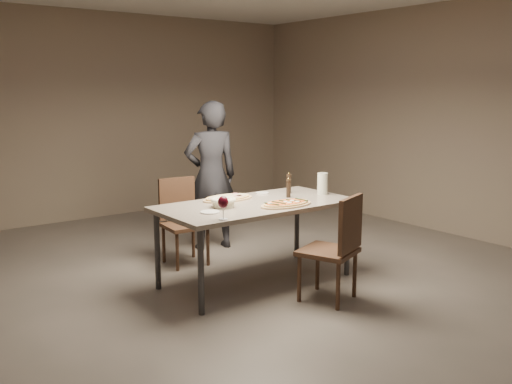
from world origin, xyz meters
TOP-DOWN VIEW (x-y plane):
  - room at (0.00, 0.00)m, footprint 7.00×7.00m
  - dining_table at (0.00, 0.00)m, footprint 1.80×0.90m
  - zucchini_pizza at (0.14, -0.26)m, footprint 0.52×0.29m
  - ham_pizza at (-0.12, 0.28)m, footprint 0.52×0.29m
  - bread_basket at (-0.34, 0.02)m, footprint 0.22×0.22m
  - oil_dish at (0.32, 0.32)m, footprint 0.13×0.13m
  - pepper_mill_left at (0.40, 0.02)m, footprint 0.05×0.05m
  - pepper_mill_right at (0.55, 0.20)m, footprint 0.05×0.05m
  - carafe at (0.78, -0.05)m, footprint 0.10×0.10m
  - wine_glass at (-0.61, -0.38)m, footprint 0.09×0.09m
  - side_plate at (-0.56, -0.10)m, footprint 0.16×0.16m
  - chair_near at (0.25, -0.81)m, footprint 0.56×0.56m
  - chair_far at (-0.24, 0.95)m, footprint 0.45×0.45m
  - diner at (0.29, 1.22)m, footprint 0.68×0.54m

SIDE VIEW (x-z plane):
  - chair_far at x=-0.24m, z-range 0.05..0.93m
  - chair_near at x=0.25m, z-range 0.06..0.97m
  - dining_table at x=0.00m, z-range 0.32..1.07m
  - side_plate at x=-0.56m, z-range 0.75..0.76m
  - oil_dish at x=0.32m, z-range 0.75..0.77m
  - ham_pizza at x=-0.12m, z-range 0.75..0.78m
  - zucchini_pizza at x=0.14m, z-range 0.74..0.79m
  - bread_basket at x=-0.34m, z-range 0.76..0.84m
  - diner at x=0.29m, z-range 0.00..1.65m
  - pepper_mill_left at x=0.40m, z-range 0.74..0.93m
  - pepper_mill_right at x=0.55m, z-range 0.74..0.95m
  - carafe at x=0.78m, z-range 0.75..0.96m
  - wine_glass at x=-0.61m, z-range 0.79..0.98m
  - room at x=0.00m, z-range -2.10..4.90m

